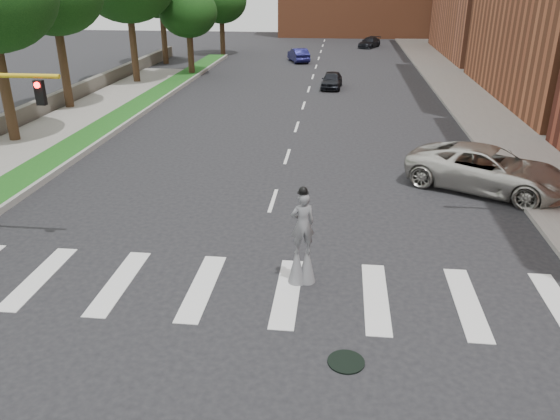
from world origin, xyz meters
name	(u,v)px	position (x,y,z in m)	size (l,w,h in m)	color
ground_plane	(238,308)	(0.00, 0.00, 0.00)	(160.00, 160.00, 0.00)	black
grass_median	(117,120)	(-11.50, 20.00, 0.12)	(2.00, 60.00, 0.25)	#154C15
median_curb	(132,120)	(-10.45, 20.00, 0.14)	(0.20, 60.00, 0.28)	gray
sidewalk_right	(487,112)	(12.50, 25.00, 0.09)	(5.00, 90.00, 0.18)	gray
stone_wall	(49,104)	(-17.00, 22.00, 0.55)	(0.50, 56.00, 1.10)	#57534B
manhole	(346,362)	(3.00, -2.00, 0.02)	(0.90, 0.90, 0.04)	black
stilt_performer	(302,244)	(1.65, 1.64, 1.28)	(0.82, 0.66, 3.10)	#352315
suv_crossing	(488,169)	(9.00, 10.24, 0.94)	(3.11, 6.75, 1.87)	beige
car_near	(332,80)	(1.83, 32.68, 0.67)	(1.58, 3.93, 1.34)	black
car_mid	(299,55)	(-2.05, 47.16, 0.71)	(1.51, 4.34, 1.43)	#16164D
car_far	(369,42)	(6.00, 60.58, 0.63)	(1.77, 4.35, 1.26)	black
tree_6	(188,13)	(-11.23, 37.62, 5.50)	(5.18, 5.18, 7.74)	#352315
tree_7	(221,1)	(-11.28, 51.98, 5.88)	(5.83, 5.83, 8.39)	#352315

